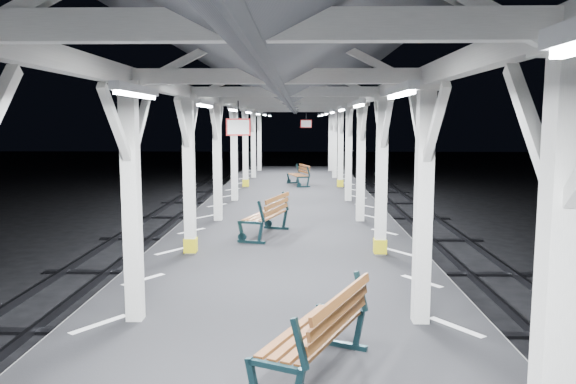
{
  "coord_description": "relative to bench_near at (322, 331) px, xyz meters",
  "views": [
    {
      "loc": [
        0.33,
        -9.59,
        3.79
      ],
      "look_at": [
        0.04,
        2.94,
        2.2
      ],
      "focal_mm": 35.0,
      "sensor_mm": 36.0,
      "label": 1
    }
  ],
  "objects": [
    {
      "name": "track_right",
      "position": [
        4.44,
        3.76,
        -1.46
      ],
      "size": [
        2.2,
        60.0,
        0.16
      ],
      "color": "#2D2D33",
      "rests_on": "ground"
    },
    {
      "name": "platform",
      "position": [
        -0.56,
        3.76,
        -1.04
      ],
      "size": [
        6.0,
        50.0,
        1.0
      ],
      "primitive_type": "cube",
      "color": "black",
      "rests_on": "ground"
    },
    {
      "name": "canopy",
      "position": [
        -0.56,
        3.74,
        3.03
      ],
      "size": [
        5.4,
        49.0,
        4.65
      ],
      "color": "silver",
      "rests_on": "platform"
    },
    {
      "name": "ground",
      "position": [
        -0.56,
        3.76,
        -1.54
      ],
      "size": [
        120.0,
        120.0,
        0.0
      ],
      "primitive_type": "plane",
      "color": "black",
      "rests_on": "ground"
    },
    {
      "name": "hazard_stripes_right",
      "position": [
        1.89,
        3.76,
        -0.53
      ],
      "size": [
        1.0,
        48.0,
        0.01
      ],
      "primitive_type": "cube",
      "color": "silver",
      "rests_on": "platform"
    },
    {
      "name": "bench_far",
      "position": [
        -0.26,
        18.53,
        -0.06
      ],
      "size": [
        1.05,
        1.74,
        0.89
      ],
      "rotation": [
        0.0,
        0.0,
        0.3
      ],
      "color": "#10272D",
      "rests_on": "platform"
    },
    {
      "name": "track_left",
      "position": [
        -5.56,
        3.76,
        -1.46
      ],
      "size": [
        2.2,
        60.0,
        0.16
      ],
      "color": "#2D2D33",
      "rests_on": "ground"
    },
    {
      "name": "bench_mid",
      "position": [
        -1.01,
        7.6,
        0.0
      ],
      "size": [
        1.17,
        1.97,
        1.01
      ],
      "rotation": [
        0.0,
        0.0,
        -0.28
      ],
      "color": "#10272D",
      "rests_on": "platform"
    },
    {
      "name": "bench_near",
      "position": [
        0.0,
        0.0,
        0.0
      ],
      "size": [
        1.37,
        1.97,
        1.0
      ],
      "rotation": [
        0.0,
        0.0,
        -0.42
      ],
      "color": "#10272D",
      "rests_on": "platform"
    },
    {
      "name": "hazard_stripes_left",
      "position": [
        -3.01,
        3.76,
        -0.53
      ],
      "size": [
        1.0,
        48.0,
        0.01
      ],
      "primitive_type": "cube",
      "color": "silver",
      "rests_on": "platform"
    }
  ]
}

